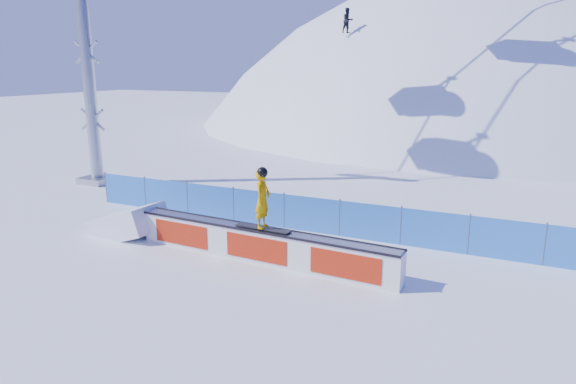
% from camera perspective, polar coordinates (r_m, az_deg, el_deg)
% --- Properties ---
extents(ground, '(160.00, 160.00, 0.00)m').
position_cam_1_polar(ground, '(12.71, 3.06, -11.45)').
color(ground, white).
rests_on(ground, ground).
extents(snow_hill, '(64.00, 64.00, 64.00)m').
position_cam_1_polar(snow_hill, '(57.80, 19.05, -10.80)').
color(snow_hill, white).
rests_on(snow_hill, ground).
extents(safety_fence, '(22.05, 0.05, 1.30)m').
position_cam_1_polar(safety_fence, '(16.48, 9.02, -3.33)').
color(safety_fence, blue).
rests_on(safety_fence, ground).
extents(rail_box, '(8.22, 1.01, 0.98)m').
position_cam_1_polar(rail_box, '(14.64, -3.03, -5.89)').
color(rail_box, white).
rests_on(rail_box, ground).
extents(snow_ramp, '(2.52, 1.65, 1.53)m').
position_cam_1_polar(snow_ramp, '(17.86, -17.27, -4.46)').
color(snow_ramp, white).
rests_on(snow_ramp, ground).
extents(snowboarder, '(1.70, 0.61, 1.76)m').
position_cam_1_polar(snowboarder, '(14.19, -2.84, -0.75)').
color(snowboarder, black).
rests_on(snowboarder, rail_box).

